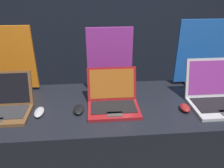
{
  "coord_description": "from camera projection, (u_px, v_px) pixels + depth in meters",
  "views": [
    {
      "loc": [
        -0.1,
        -0.92,
        1.67
      ],
      "look_at": [
        0.01,
        0.34,
        1.05
      ],
      "focal_mm": 35.0,
      "sensor_mm": 36.0,
      "label": 1
    }
  ],
  "objects": [
    {
      "name": "mouse_front",
      "position": [
        39.0,
        112.0,
        1.36
      ],
      "size": [
        0.06,
        0.12,
        0.03
      ],
      "color": "#B2B2B7",
      "rests_on": "display_counter"
    },
    {
      "name": "wall_back",
      "position": [
        100.0,
        4.0,
        2.59
      ],
      "size": [
        8.0,
        0.05,
        2.8
      ],
      "color": "black",
      "rests_on": "ground_plane"
    },
    {
      "name": "promo_stand_front",
      "position": [
        10.0,
        62.0,
        1.55
      ],
      "size": [
        0.35,
        0.07,
        0.48
      ],
      "color": "black",
      "rests_on": "display_counter"
    },
    {
      "name": "promo_stand_back",
      "position": [
        201.0,
        55.0,
        1.66
      ],
      "size": [
        0.39,
        0.07,
        0.51
      ],
      "color": "black",
      "rests_on": "display_counter"
    },
    {
      "name": "laptop_back",
      "position": [
        218.0,
        95.0,
        1.45
      ],
      "size": [
        0.39,
        0.34,
        0.28
      ],
      "color": "#B7B7BC",
      "rests_on": "display_counter"
    },
    {
      "name": "promo_stand_middle",
      "position": [
        110.0,
        61.0,
        1.58
      ],
      "size": [
        0.33,
        0.07,
        0.47
      ],
      "color": "black",
      "rests_on": "display_counter"
    },
    {
      "name": "laptop_middle",
      "position": [
        113.0,
        99.0,
        1.42
      ],
      "size": [
        0.33,
        0.29,
        0.24
      ],
      "color": "maroon",
      "rests_on": "display_counter"
    },
    {
      "name": "display_counter",
      "position": [
        111.0,
        155.0,
        1.67
      ],
      "size": [
        1.86,
        0.68,
        0.9
      ],
      "color": "black",
      "rests_on": "ground_plane"
    },
    {
      "name": "mouse_middle",
      "position": [
        79.0,
        109.0,
        1.38
      ],
      "size": [
        0.07,
        0.12,
        0.03
      ],
      "color": "black",
      "rests_on": "display_counter"
    },
    {
      "name": "mouse_back",
      "position": [
        185.0,
        108.0,
        1.39
      ],
      "size": [
        0.06,
        0.1,
        0.04
      ],
      "color": "maroon",
      "rests_on": "display_counter"
    }
  ]
}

